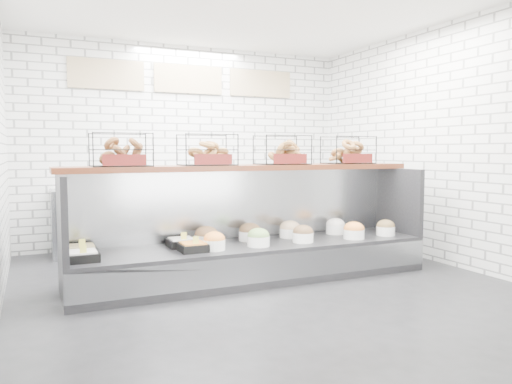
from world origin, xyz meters
name	(u,v)px	position (x,y,z in m)	size (l,w,h in m)	color
ground	(266,286)	(0.00, 0.00, 0.00)	(5.50, 5.50, 0.00)	black
room_shell	(243,94)	(0.00, 0.60, 2.06)	(5.02, 5.51, 3.01)	silver
display_case	(253,249)	(0.01, 0.34, 0.33)	(4.00, 0.90, 1.20)	black
bagel_shelf	(246,155)	(0.00, 0.52, 1.38)	(4.10, 0.50, 0.40)	#421B0E
prep_counter	(195,215)	(-0.01, 2.43, 0.47)	(4.00, 0.60, 1.20)	#93969B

